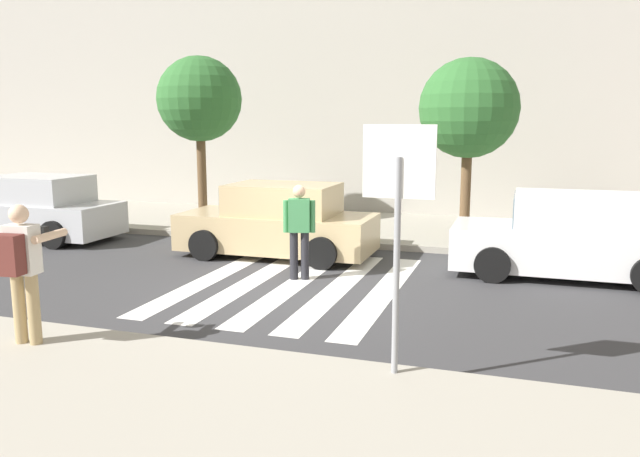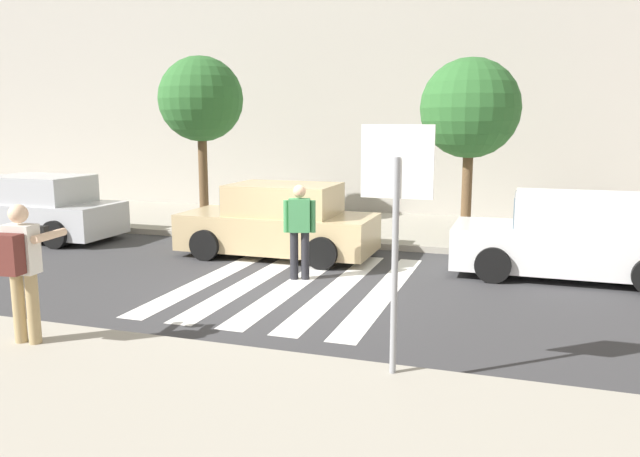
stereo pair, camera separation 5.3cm
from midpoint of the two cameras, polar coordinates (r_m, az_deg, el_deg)
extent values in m
plane|color=#38383A|center=(10.86, -2.54, -5.39)|extent=(120.00, 120.00, 0.00)
cube|color=#9E998C|center=(16.46, 4.92, 0.06)|extent=(60.00, 4.80, 0.14)
cube|color=#ADA89E|center=(20.55, 8.01, 12.02)|extent=(56.00, 4.00, 7.35)
cube|color=silver|center=(11.68, -9.56, -4.41)|extent=(0.44, 5.20, 0.01)
cube|color=silver|center=(11.34, -5.97, -4.76)|extent=(0.44, 5.20, 0.01)
cube|color=silver|center=(11.04, -2.17, -5.11)|extent=(0.44, 5.20, 0.01)
cube|color=silver|center=(10.79, 1.83, -5.46)|extent=(0.44, 5.20, 0.01)
cube|color=silver|center=(10.60, 5.99, -5.79)|extent=(0.44, 5.20, 0.01)
cylinder|color=gray|center=(6.65, 7.07, -3.60)|extent=(0.07, 0.07, 2.34)
cube|color=white|center=(6.50, 7.31, 6.07)|extent=(0.76, 0.03, 0.76)
cube|color=red|center=(6.52, 7.34, 6.08)|extent=(0.66, 0.02, 0.66)
cylinder|color=tan|center=(8.55, -25.66, -6.53)|extent=(0.15, 0.15, 0.88)
cylinder|color=tan|center=(8.43, -24.58, -6.68)|extent=(0.15, 0.15, 0.88)
cube|color=silver|center=(8.33, -25.49, -1.71)|extent=(0.40, 0.28, 0.60)
sphere|color=beige|center=(8.26, -25.71, 1.22)|extent=(0.23, 0.23, 0.23)
cylinder|color=beige|center=(8.62, -25.92, -0.46)|extent=(0.16, 0.59, 0.10)
cylinder|color=beige|center=(8.33, -23.33, -0.60)|extent=(0.16, 0.59, 0.10)
cube|color=black|center=(8.61, -23.94, -0.13)|extent=(0.15, 0.11, 0.10)
cube|color=#5B2823|center=(8.15, -26.47, -2.15)|extent=(0.34, 0.23, 0.48)
cylinder|color=#232328|center=(11.30, -2.24, -2.49)|extent=(0.15, 0.15, 0.88)
cylinder|color=#232328|center=(11.28, -1.23, -2.50)|extent=(0.15, 0.15, 0.88)
cube|color=#3D844C|center=(11.16, -1.75, 1.22)|extent=(0.43, 0.34, 0.60)
sphere|color=tan|center=(11.10, -1.77, 3.42)|extent=(0.23, 0.23, 0.23)
cylinder|color=#3D844C|center=(11.18, -2.98, 1.12)|extent=(0.10, 0.10, 0.58)
cylinder|color=#3D844C|center=(11.15, -0.52, 1.11)|extent=(0.10, 0.10, 0.58)
cube|color=#B7BABF|center=(16.69, -24.36, 0.95)|extent=(4.10, 1.70, 0.76)
cube|color=#B7BABF|center=(16.50, -24.14, 3.33)|extent=(2.20, 1.56, 0.64)
cube|color=slate|center=(17.24, -26.78, 3.38)|extent=(0.10, 1.50, 0.54)
cube|color=slate|center=(15.86, -21.55, 3.27)|extent=(0.10, 1.50, 0.51)
cylinder|color=black|center=(18.19, -25.46, 0.87)|extent=(0.64, 0.22, 0.64)
cylinder|color=black|center=(15.25, -22.94, -0.51)|extent=(0.64, 0.22, 0.64)
cylinder|color=black|center=(16.54, -19.08, 0.48)|extent=(0.64, 0.22, 0.64)
cube|color=tan|center=(13.26, -3.77, -0.28)|extent=(4.10, 1.70, 0.76)
cube|color=tan|center=(13.10, -3.20, 2.70)|extent=(2.20, 1.56, 0.64)
cube|color=slate|center=(13.53, -7.42, 2.86)|extent=(0.10, 1.50, 0.54)
cube|color=slate|center=(12.78, 0.86, 2.54)|extent=(0.10, 1.50, 0.51)
cylinder|color=black|center=(13.08, -10.33, -1.48)|extent=(0.64, 0.22, 0.64)
cylinder|color=black|center=(14.57, -7.14, -0.25)|extent=(0.64, 0.22, 0.64)
cylinder|color=black|center=(12.08, 0.31, -2.25)|extent=(0.64, 0.22, 0.64)
cylinder|color=black|center=(13.68, 2.52, -0.84)|extent=(0.64, 0.22, 0.64)
cube|color=white|center=(12.33, 21.81, -1.73)|extent=(4.10, 1.70, 0.76)
cube|color=white|center=(12.23, 22.71, 1.45)|extent=(2.20, 1.56, 0.64)
cube|color=slate|center=(12.19, 17.70, 1.73)|extent=(0.10, 1.50, 0.54)
cube|color=slate|center=(12.34, 27.20, 1.20)|extent=(0.10, 1.50, 0.51)
cylinder|color=black|center=(11.52, 15.65, -3.22)|extent=(0.64, 0.22, 0.64)
cylinder|color=black|center=(13.19, 16.03, -1.62)|extent=(0.64, 0.22, 0.64)
cylinder|color=black|center=(13.34, 27.00, -2.19)|extent=(0.64, 0.22, 0.64)
cylinder|color=brown|center=(16.79, -10.53, 4.86)|extent=(0.24, 0.24, 2.61)
sphere|color=#2D662D|center=(16.74, -10.75, 11.56)|extent=(2.19, 2.19, 2.19)
cylinder|color=brown|center=(15.12, 13.37, 3.65)|extent=(0.24, 0.24, 2.31)
sphere|color=#2D662D|center=(15.04, 13.65, 10.65)|extent=(2.30, 2.30, 2.30)
camera|label=1|loc=(0.03, -89.85, 0.03)|focal=35.00mm
camera|label=2|loc=(0.03, 90.15, -0.03)|focal=35.00mm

